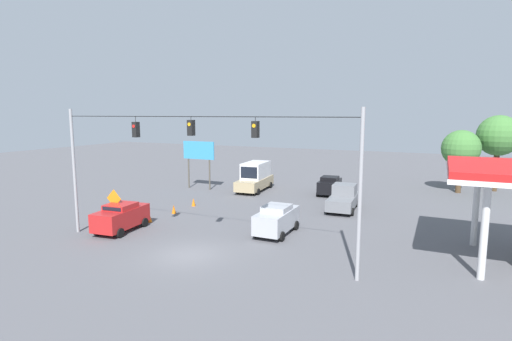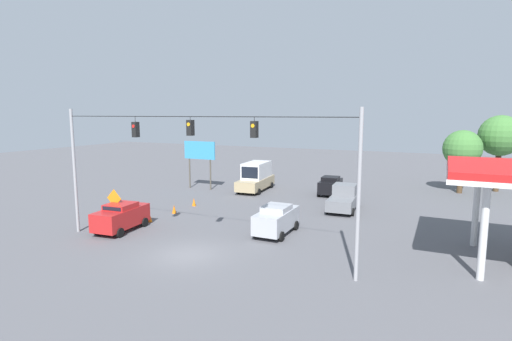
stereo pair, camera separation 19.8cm
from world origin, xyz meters
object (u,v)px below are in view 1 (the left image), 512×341
Objects in this scene: tree_horizon_left at (498,136)px; overhead_signal_span at (192,164)px; roadside_billboard at (199,154)px; box_truck_tan_withflow_far at (255,177)px; pickup_truck_grey_oncoming_far at (343,198)px; traffic_cone_nearest at (150,218)px; traffic_cone_second at (174,209)px; traffic_cone_third at (193,202)px; sedan_silver_crossing_near at (277,219)px; tree_horizon_right at (461,149)px; work_zone_sign at (114,202)px; sedan_black_oncoming_deep at (330,185)px; sedan_red_parked_shoulder at (121,217)px.

overhead_signal_span is at bearing 58.00° from tree_horizon_left.
overhead_signal_span reaches higher than roadside_billboard.
box_truck_tan_withflow_far is 1.21× the size of pickup_truck_grey_oncoming_far.
box_truck_tan_withflow_far is 14.86m from traffic_cone_nearest.
traffic_cone_second is 2.87m from traffic_cone_third.
sedan_silver_crossing_near is 0.66× the size of tree_horizon_right.
traffic_cone_second is at bearing -90.56° from traffic_cone_nearest.
box_truck_tan_withflow_far is 15.50m from sedan_silver_crossing_near.
roadside_billboard is at bearing 16.88° from box_truck_tan_withflow_far.
box_truck_tan_withflow_far is 8.96× the size of traffic_cone_second.
sedan_black_oncoming_deep is at bearing -119.98° from work_zone_sign.
sedan_red_parked_shoulder is (2.15, 17.27, -0.46)m from box_truck_tan_withflow_far.
pickup_truck_grey_oncoming_far is 7.43× the size of traffic_cone_second.
box_truck_tan_withflow_far is 0.99× the size of tree_horizon_right.
roadside_billboard is (16.26, -2.84, 2.80)m from pickup_truck_grey_oncoming_far.
sedan_red_parked_shoulder is at bearing 45.23° from pickup_truck_grey_oncoming_far.
traffic_cone_second is 0.11× the size of tree_horizon_right.
sedan_silver_crossing_near is 0.83× the size of roadside_billboard.
pickup_truck_grey_oncoming_far is 15.64m from tree_horizon_right.
work_zone_sign is at bearing -8.33° from sedan_red_parked_shoulder.
overhead_signal_span is 19.72m from box_truck_tan_withflow_far.
sedan_black_oncoming_deep is at bearing -171.88° from box_truck_tan_withflow_far.
overhead_signal_span is at bearing 122.07° from roadside_billboard.
sedan_silver_crossing_near is at bearing -158.60° from sedan_red_parked_shoulder.
sedan_silver_crossing_near reaches higher than traffic_cone_third.
sedan_black_oncoming_deep is 13.89m from tree_horizon_right.
roadside_billboard reaches higher than traffic_cone_nearest.
tree_horizon_left reaches higher than traffic_cone_nearest.
sedan_red_parked_shoulder is at bearing 82.91° from box_truck_tan_withflow_far.
box_truck_tan_withflow_far is at bearing 8.12° from sedan_black_oncoming_deep.
sedan_black_oncoming_deep reaches higher than traffic_cone_nearest.
box_truck_tan_withflow_far is 8.96× the size of traffic_cone_nearest.
sedan_silver_crossing_near is 11.40m from work_zone_sign.
traffic_cone_nearest is at bearing 82.86° from box_truck_tan_withflow_far.
sedan_silver_crossing_near is 10.70m from traffic_cone_third.
traffic_cone_third is (9.70, -4.46, -0.67)m from sedan_silver_crossing_near.
roadside_billboard is 31.25m from tree_horizon_left.
work_zone_sign is (2.82, 17.18, 0.52)m from box_truck_tan_withflow_far.
work_zone_sign is at bearing 101.15° from roadside_billboard.
pickup_truck_grey_oncoming_far is at bearing -136.48° from work_zone_sign.
traffic_cone_third is at bearing 37.81° from tree_horizon_right.
work_zone_sign reaches higher than traffic_cone_nearest.
traffic_cone_second and traffic_cone_third have the same top height.
overhead_signal_span reaches higher than traffic_cone_third.
tree_horizon_left is 1.23× the size of tree_horizon_right.
overhead_signal_span is 8.42m from work_zone_sign.
traffic_cone_second is at bearing -100.48° from work_zone_sign.
sedan_black_oncoming_deep is 18.49m from traffic_cone_nearest.
traffic_cone_third is at bearing -24.68° from sedan_silver_crossing_near.
traffic_cone_nearest is (-0.31, -2.57, -0.65)m from sedan_red_parked_shoulder.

